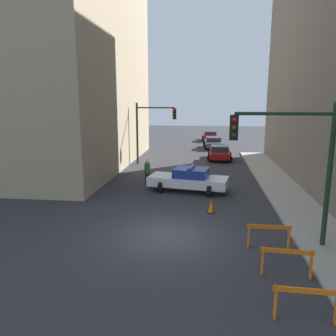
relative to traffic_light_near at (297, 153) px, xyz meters
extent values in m
plane|color=#2D2D33|center=(-4.73, 0.45, -3.53)|extent=(120.00, 120.00, 0.00)
cube|color=#9E998E|center=(1.47, 0.45, -3.47)|extent=(2.40, 44.00, 0.12)
cube|color=tan|center=(-16.73, 14.45, 4.91)|extent=(14.00, 20.00, 16.88)
cylinder|color=black|center=(1.17, 0.01, -0.81)|extent=(0.18, 0.18, 5.20)
cylinder|color=black|center=(-0.53, 0.01, 1.39)|extent=(3.40, 0.12, 0.12)
cube|color=black|center=(-2.23, 0.01, 0.89)|extent=(0.30, 0.22, 0.90)
sphere|color=red|center=(-2.23, -0.14, 1.16)|extent=(0.18, 0.18, 0.18)
sphere|color=#4C3D0C|center=(-2.23, -0.14, 0.89)|extent=(0.18, 0.18, 0.18)
sphere|color=#0C4219|center=(-2.23, -0.14, 0.62)|extent=(0.18, 0.18, 0.18)
cylinder|color=black|center=(-9.13, 15.55, -0.93)|extent=(0.18, 0.18, 5.20)
cylinder|color=black|center=(-7.53, 15.55, 1.27)|extent=(3.20, 0.12, 0.12)
cube|color=black|center=(-5.93, 15.55, 0.77)|extent=(0.30, 0.22, 0.90)
sphere|color=red|center=(-5.93, 15.40, 1.04)|extent=(0.18, 0.18, 0.18)
sphere|color=#4C3D0C|center=(-5.93, 15.40, 0.77)|extent=(0.18, 0.18, 0.18)
sphere|color=#0C4219|center=(-5.93, 15.40, 0.50)|extent=(0.18, 0.18, 0.18)
cube|color=white|center=(-4.26, 7.28, -2.93)|extent=(4.95, 2.64, 0.55)
cube|color=navy|center=(-4.07, 7.25, -2.39)|extent=(2.23, 1.95, 0.52)
cylinder|color=black|center=(-5.84, 6.70, -3.20)|extent=(0.33, 0.69, 0.66)
cylinder|color=black|center=(-5.54, 8.37, -3.20)|extent=(0.33, 0.69, 0.66)
cylinder|color=black|center=(-2.97, 6.19, -3.20)|extent=(0.33, 0.69, 0.66)
cylinder|color=black|center=(-2.67, 7.86, -3.20)|extent=(0.33, 0.69, 0.66)
cube|color=#2633BF|center=(-4.07, 7.25, -2.07)|extent=(0.44, 1.40, 0.12)
cube|color=maroon|center=(-1.97, 18.45, -2.96)|extent=(1.95, 4.36, 0.52)
cube|color=#232833|center=(-1.98, 18.28, -2.46)|extent=(1.65, 1.86, 0.48)
cylinder|color=black|center=(-2.76, 19.82, -3.22)|extent=(0.63, 0.24, 0.62)
cylinder|color=black|center=(-1.10, 19.76, -3.22)|extent=(0.63, 0.24, 0.62)
cylinder|color=black|center=(-2.85, 17.15, -3.22)|extent=(0.63, 0.24, 0.62)
cylinder|color=black|center=(-1.19, 17.09, -3.22)|extent=(0.63, 0.24, 0.62)
cube|color=#474C51|center=(-2.46, 25.74, -2.96)|extent=(2.04, 4.39, 0.52)
cube|color=#232833|center=(-2.45, 25.57, -2.46)|extent=(1.68, 1.89, 0.48)
cylinder|color=black|center=(-3.36, 27.03, -3.22)|extent=(0.63, 0.25, 0.62)
cylinder|color=black|center=(-1.71, 27.12, -3.22)|extent=(0.63, 0.25, 0.62)
cylinder|color=black|center=(-3.22, 24.36, -3.22)|extent=(0.63, 0.25, 0.62)
cylinder|color=black|center=(-1.56, 24.46, -3.22)|extent=(0.63, 0.25, 0.62)
cube|color=maroon|center=(-2.76, 33.26, -2.96)|extent=(1.87, 4.33, 0.52)
cube|color=#232833|center=(-2.76, 33.09, -2.46)|extent=(1.61, 1.83, 0.48)
cylinder|color=black|center=(-3.61, 34.58, -3.22)|extent=(0.62, 0.23, 0.62)
cylinder|color=black|center=(-1.96, 34.61, -3.22)|extent=(0.62, 0.23, 0.62)
cylinder|color=black|center=(-3.57, 31.92, -3.22)|extent=(0.62, 0.23, 0.62)
cylinder|color=black|center=(-1.91, 31.94, -3.22)|extent=(0.62, 0.23, 0.62)
cylinder|color=black|center=(-6.93, 8.23, -3.12)|extent=(0.39, 0.39, 0.82)
cylinder|color=#236633|center=(-6.93, 8.23, -2.40)|extent=(0.50, 0.50, 0.62)
sphere|color=tan|center=(-6.93, 8.23, -1.98)|extent=(0.31, 0.31, 0.22)
cube|color=orange|center=(-0.67, -4.39, -2.70)|extent=(1.60, 0.09, 0.14)
cube|color=orange|center=(-1.39, -4.38, -3.08)|extent=(0.05, 0.16, 0.90)
cube|color=orange|center=(-0.64, -2.25, -2.70)|extent=(1.60, 0.14, 0.14)
cube|color=orange|center=(-1.36, -2.21, -3.08)|extent=(0.06, 0.16, 0.90)
cube|color=orange|center=(0.08, -2.29, -3.08)|extent=(0.06, 0.16, 0.90)
cube|color=orange|center=(-0.84, -0.28, -2.70)|extent=(1.60, 0.05, 0.14)
cube|color=orange|center=(-1.56, -0.27, -3.08)|extent=(0.05, 0.16, 0.90)
cube|color=orange|center=(-0.12, -0.28, -3.08)|extent=(0.05, 0.16, 0.90)
cube|color=black|center=(-2.90, 3.44, -3.51)|extent=(0.36, 0.36, 0.04)
cone|color=#F2600C|center=(-2.90, 3.44, -3.18)|extent=(0.28, 0.28, 0.62)
camera|label=1|loc=(-3.17, -11.93, 1.83)|focal=35.00mm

